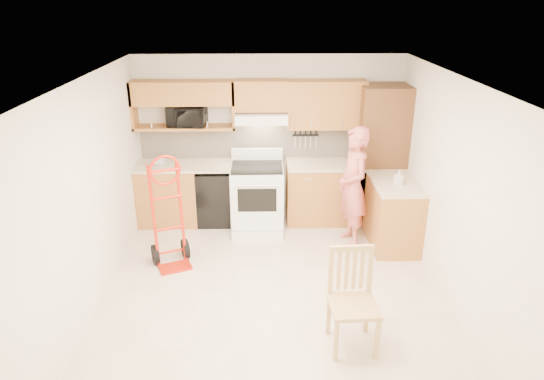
{
  "coord_description": "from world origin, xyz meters",
  "views": [
    {
      "loc": [
        -0.12,
        -4.95,
        3.32
      ],
      "look_at": [
        0.0,
        0.5,
        1.1
      ],
      "focal_mm": 32.13,
      "sensor_mm": 36.0,
      "label": 1
    }
  ],
  "objects_px": {
    "microwave": "(187,116)",
    "hand_truck": "(169,218)",
    "dining_chair": "(354,302)",
    "person": "(353,187)",
    "range": "(257,192)"
  },
  "relations": [
    {
      "from": "microwave",
      "to": "hand_truck",
      "type": "xyz_separation_m",
      "value": [
        -0.09,
        -1.45,
        -0.96
      ]
    },
    {
      "from": "microwave",
      "to": "dining_chair",
      "type": "relative_size",
      "value": 0.54
    },
    {
      "from": "person",
      "to": "dining_chair",
      "type": "height_order",
      "value": "person"
    },
    {
      "from": "hand_truck",
      "to": "dining_chair",
      "type": "distance_m",
      "value": 2.63
    },
    {
      "from": "microwave",
      "to": "hand_truck",
      "type": "bearing_deg",
      "value": -88.12
    },
    {
      "from": "range",
      "to": "person",
      "type": "distance_m",
      "value": 1.44
    },
    {
      "from": "range",
      "to": "dining_chair",
      "type": "relative_size",
      "value": 1.11
    },
    {
      "from": "range",
      "to": "hand_truck",
      "type": "height_order",
      "value": "hand_truck"
    },
    {
      "from": "dining_chair",
      "to": "hand_truck",
      "type": "bearing_deg",
      "value": 138.79
    },
    {
      "from": "range",
      "to": "person",
      "type": "xyz_separation_m",
      "value": [
        1.32,
        -0.51,
        0.28
      ]
    },
    {
      "from": "range",
      "to": "person",
      "type": "height_order",
      "value": "person"
    },
    {
      "from": "person",
      "to": "dining_chair",
      "type": "distance_m",
      "value": 2.25
    },
    {
      "from": "person",
      "to": "dining_chair",
      "type": "xyz_separation_m",
      "value": [
        -0.36,
        -2.19,
        -0.33
      ]
    },
    {
      "from": "microwave",
      "to": "range",
      "type": "relative_size",
      "value": 0.48
    },
    {
      "from": "range",
      "to": "microwave",
      "type": "bearing_deg",
      "value": 160.02
    }
  ]
}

